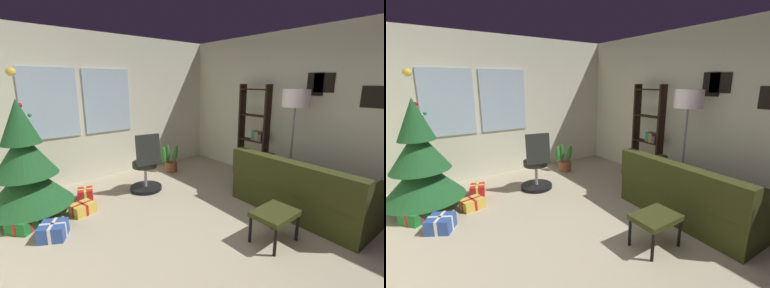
# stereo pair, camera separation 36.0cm
# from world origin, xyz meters

# --- Properties ---
(ground_plane) EXTENTS (5.04, 6.17, 0.10)m
(ground_plane) POSITION_xyz_m (0.00, 0.00, -0.05)
(ground_plane) COLOR tan
(wall_back_with_windows) EXTENTS (5.04, 0.12, 2.78)m
(wall_back_with_windows) POSITION_xyz_m (-0.02, 3.13, 1.40)
(wall_back_with_windows) COLOR beige
(wall_back_with_windows) RESTS_ON ground_plane
(wall_right_with_frames) EXTENTS (0.12, 6.17, 2.78)m
(wall_right_with_frames) POSITION_xyz_m (2.57, -0.00, 1.39)
(wall_right_with_frames) COLOR beige
(wall_right_with_frames) RESTS_ON ground_plane
(couch) EXTENTS (1.72, 1.98, 0.84)m
(couch) POSITION_xyz_m (1.80, -0.29, 0.29)
(couch) COLOR #303413
(couch) RESTS_ON ground_plane
(footstool) EXTENTS (0.53, 0.40, 0.40)m
(footstool) POSITION_xyz_m (0.67, -0.37, 0.34)
(footstool) COLOR #303413
(footstool) RESTS_ON ground_plane
(holiday_tree) EXTENTS (1.15, 1.15, 2.07)m
(holiday_tree) POSITION_xyz_m (-1.46, 2.24, 0.71)
(holiday_tree) COLOR #4C331E
(holiday_tree) RESTS_ON ground_plane
(gift_box_red) EXTENTS (0.30, 0.31, 0.18)m
(gift_box_red) POSITION_xyz_m (-0.69, 2.29, 0.08)
(gift_box_red) COLOR red
(gift_box_red) RESTS_ON ground_plane
(gift_box_green) EXTENTS (0.38, 0.38, 0.18)m
(gift_box_green) POSITION_xyz_m (-1.64, 1.83, 0.08)
(gift_box_green) COLOR #1E722D
(gift_box_green) RESTS_ON ground_plane
(gift_box_gold) EXTENTS (0.35, 0.31, 0.16)m
(gift_box_gold) POSITION_xyz_m (-0.88, 1.81, 0.08)
(gift_box_gold) COLOR gold
(gift_box_gold) RESTS_ON ground_plane
(gift_box_blue) EXTENTS (0.40, 0.40, 0.20)m
(gift_box_blue) POSITION_xyz_m (-1.36, 1.41, 0.10)
(gift_box_blue) COLOR #2D4C99
(gift_box_blue) RESTS_ON ground_plane
(office_chair) EXTENTS (0.56, 0.56, 1.04)m
(office_chair) POSITION_xyz_m (0.26, 1.93, 0.41)
(office_chair) COLOR black
(office_chair) RESTS_ON ground_plane
(bookshelf) EXTENTS (0.18, 0.64, 1.85)m
(bookshelf) POSITION_xyz_m (2.31, 1.21, 0.81)
(bookshelf) COLOR black
(bookshelf) RESTS_ON ground_plane
(floor_lamp) EXTENTS (0.42, 0.42, 1.77)m
(floor_lamp) POSITION_xyz_m (2.06, 0.26, 1.54)
(floor_lamp) COLOR slate
(floor_lamp) RESTS_ON ground_plane
(potted_plant) EXTENTS (0.41, 0.32, 0.58)m
(potted_plant) POSITION_xyz_m (1.19, 2.52, 0.22)
(potted_plant) COLOR brown
(potted_plant) RESTS_ON ground_plane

